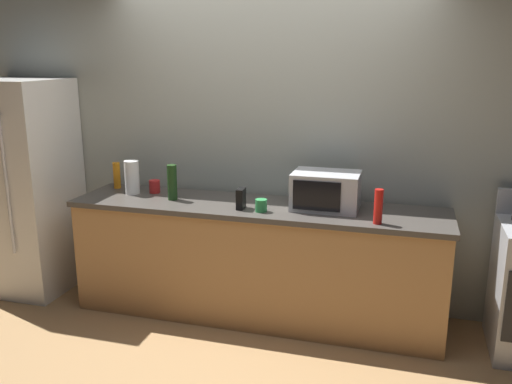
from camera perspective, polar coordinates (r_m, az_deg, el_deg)
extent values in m
plane|color=#A87F51|center=(4.02, -1.63, -15.33)|extent=(8.00, 8.00, 0.00)
cube|color=#9EA399|center=(4.32, 1.51, 5.81)|extent=(6.40, 0.10, 2.70)
cube|color=#B27F4C|center=(4.18, 0.00, -7.59)|extent=(2.80, 0.60, 0.86)
cube|color=#47423D|center=(4.03, 0.00, -1.65)|extent=(2.84, 0.64, 0.04)
cube|color=white|center=(4.98, -23.29, 0.51)|extent=(0.72, 0.70, 1.80)
cylinder|color=silver|center=(4.60, -24.93, 0.53)|extent=(0.02, 0.02, 1.10)
cube|color=#B7BABF|center=(3.94, 7.43, 0.15)|extent=(0.48, 0.34, 0.27)
cube|color=black|center=(3.78, 6.43, -0.43)|extent=(0.34, 0.01, 0.21)
cylinder|color=white|center=(4.44, -13.01, 1.53)|extent=(0.12, 0.12, 0.27)
cube|color=black|center=(3.92, -1.60, -0.71)|extent=(0.05, 0.11, 0.15)
cylinder|color=orange|center=(4.66, -14.54, 1.73)|extent=(0.06, 0.06, 0.22)
cylinder|color=red|center=(3.65, 12.84, -1.52)|extent=(0.06, 0.06, 0.24)
cylinder|color=#1E3F19|center=(4.19, -8.88, 1.02)|extent=(0.08, 0.08, 0.27)
cylinder|color=#2D8C47|center=(3.85, 0.55, -1.44)|extent=(0.09, 0.09, 0.09)
cylinder|color=red|center=(4.45, -10.70, 0.58)|extent=(0.09, 0.09, 0.10)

